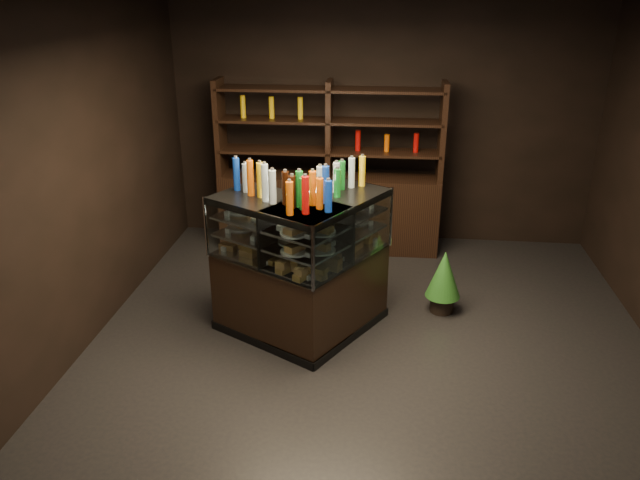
# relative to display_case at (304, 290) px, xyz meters

# --- Properties ---
(ground) EXTENTS (5.00, 5.00, 0.00)m
(ground) POSITION_rel_display_case_xyz_m (0.61, -0.03, -0.44)
(ground) COLOR black
(ground) RESTS_ON ground
(room_shell) EXTENTS (5.02, 5.02, 3.01)m
(room_shell) POSITION_rel_display_case_xyz_m (0.61, -0.03, 1.50)
(room_shell) COLOR black
(room_shell) RESTS_ON ground
(display_case) EXTENTS (1.64, 1.33, 1.31)m
(display_case) POSITION_rel_display_case_xyz_m (0.00, 0.00, 0.00)
(display_case) COLOR black
(display_case) RESTS_ON ground
(food_display) EXTENTS (1.31, 1.04, 0.41)m
(food_display) POSITION_rel_display_case_xyz_m (0.00, -0.00, 0.55)
(food_display) COLOR gold
(food_display) RESTS_ON display_case
(bottles_top) EXTENTS (1.14, 0.90, 0.30)m
(bottles_top) POSITION_rel_display_case_xyz_m (-0.00, 0.00, 1.00)
(bottles_top) COLOR #D8590A
(bottles_top) RESTS_ON display_case
(potted_conifer) EXTENTS (0.34, 0.34, 0.72)m
(potted_conifer) POSITION_rel_display_case_xyz_m (1.29, 0.56, -0.03)
(potted_conifer) COLOR black
(potted_conifer) RESTS_ON ground
(back_shelving) EXTENTS (2.59, 0.45, 2.00)m
(back_shelving) POSITION_rel_display_case_xyz_m (0.02, 2.02, 0.16)
(back_shelving) COLOR black
(back_shelving) RESTS_ON ground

